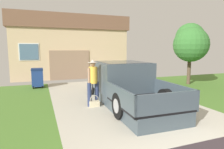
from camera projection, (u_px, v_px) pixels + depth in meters
name	position (u px, v px, depth m)	size (l,w,h in m)	color
pickup_truck	(123.00, 84.00, 7.70)	(2.09, 5.42, 1.59)	#404D56
person_with_hat	(93.00, 80.00, 7.07)	(0.47, 0.37, 1.72)	navy
handbag	(94.00, 103.00, 7.03)	(0.36, 0.19, 0.42)	beige
house_with_garage	(68.00, 47.00, 15.74)	(8.36, 5.80, 4.49)	#D1B389
front_yard_tree	(190.00, 42.00, 11.25)	(2.33, 2.49, 3.65)	brown
wheeled_trash_bin	(37.00, 77.00, 10.44)	(0.60, 0.72, 1.05)	navy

